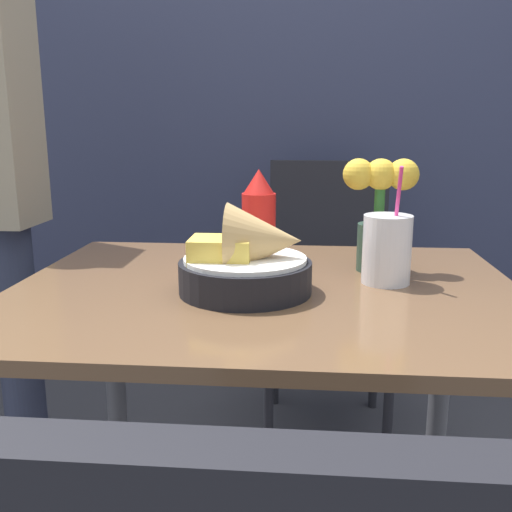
{
  "coord_description": "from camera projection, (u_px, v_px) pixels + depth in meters",
  "views": [
    {
      "loc": [
        0.07,
        -1.02,
        1.02
      ],
      "look_at": [
        -0.02,
        -0.01,
        0.78
      ],
      "focal_mm": 40.0,
      "sensor_mm": 36.0,
      "label": 1
    }
  ],
  "objects": [
    {
      "name": "dining_table",
      "position": [
        265.0,
        346.0,
        1.09
      ],
      "size": [
        0.94,
        0.74,
        0.72
      ],
      "color": "brown",
      "rests_on": "ground_plane"
    },
    {
      "name": "drink_cup",
      "position": [
        387.0,
        251.0,
        1.07
      ],
      "size": [
        0.09,
        0.09,
        0.22
      ],
      "color": "silver",
      "rests_on": "dining_table"
    },
    {
      "name": "chair_far_window",
      "position": [
        328.0,
        271.0,
        1.91
      ],
      "size": [
        0.4,
        0.4,
        0.89
      ],
      "color": "black",
      "rests_on": "ground_plane"
    },
    {
      "name": "wall_window",
      "position": [
        289.0,
        46.0,
        2.14
      ],
      "size": [
        7.0,
        0.06,
        2.6
      ],
      "color": "#2D334C",
      "rests_on": "ground_plane"
    },
    {
      "name": "flower_vase",
      "position": [
        379.0,
        209.0,
        1.15
      ],
      "size": [
        0.15,
        0.08,
        0.23
      ],
      "color": "#2D4738",
      "rests_on": "dining_table"
    },
    {
      "name": "ketchup_bottle",
      "position": [
        259.0,
        220.0,
        1.19
      ],
      "size": [
        0.07,
        0.07,
        0.2
      ],
      "color": "red",
      "rests_on": "dining_table"
    },
    {
      "name": "food_basket",
      "position": [
        250.0,
        261.0,
        1.01
      ],
      "size": [
        0.24,
        0.24,
        0.16
      ],
      "color": "black",
      "rests_on": "dining_table"
    }
  ]
}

